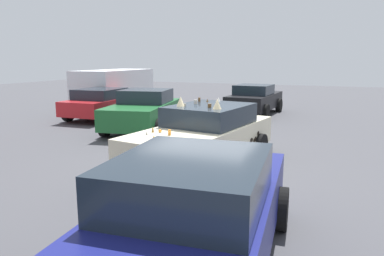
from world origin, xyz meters
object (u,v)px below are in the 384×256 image
at_px(art_car_decorated, 205,135).
at_px(parked_van_far_right, 115,86).
at_px(parked_sedan_row_back_far, 103,103).
at_px(parked_sedan_behind_right, 144,111).
at_px(parked_sedan_near_left, 255,99).
at_px(parked_sedan_near_right, 198,211).

bearing_deg(art_car_decorated, parked_van_far_right, -126.43).
xyz_separation_m(art_car_decorated, parked_sedan_row_back_far, (5.04, 6.65, -0.04)).
relative_size(art_car_decorated, parked_sedan_behind_right, 1.14).
distance_m(art_car_decorated, parked_sedan_row_back_far, 8.34).
distance_m(parked_sedan_near_left, parked_sedan_row_back_far, 7.00).
height_order(art_car_decorated, parked_sedan_near_left, art_car_decorated).
bearing_deg(art_car_decorated, parked_sedan_near_right, 28.43).
bearing_deg(parked_van_far_right, art_car_decorated, 40.51).
distance_m(art_car_decorated, parked_sedan_near_right, 4.63).
bearing_deg(parked_sedan_behind_right, art_car_decorated, 36.87).
xyz_separation_m(parked_van_far_right, parked_sedan_behind_right, (-5.11, -4.66, -0.41)).
bearing_deg(parked_sedan_near_left, parked_sedan_row_back_far, 125.98).
height_order(parked_sedan_behind_right, parked_sedan_near_right, parked_sedan_near_right).
bearing_deg(parked_sedan_behind_right, parked_van_far_right, -148.38).
height_order(art_car_decorated, parked_van_far_right, parked_van_far_right).
height_order(parked_van_far_right, parked_sedan_behind_right, parked_van_far_right).
xyz_separation_m(parked_sedan_near_right, parked_sedan_row_back_far, (9.41, 8.18, -0.07)).
bearing_deg(parked_sedan_near_right, parked_sedan_row_back_far, 36.15).
bearing_deg(parked_sedan_near_left, parked_sedan_near_right, -166.68).
distance_m(parked_sedan_near_left, parked_sedan_near_right, 13.37).
relative_size(parked_van_far_right, parked_sedan_near_right, 1.26).
bearing_deg(parked_sedan_row_back_far, parked_sedan_near_right, -141.24).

